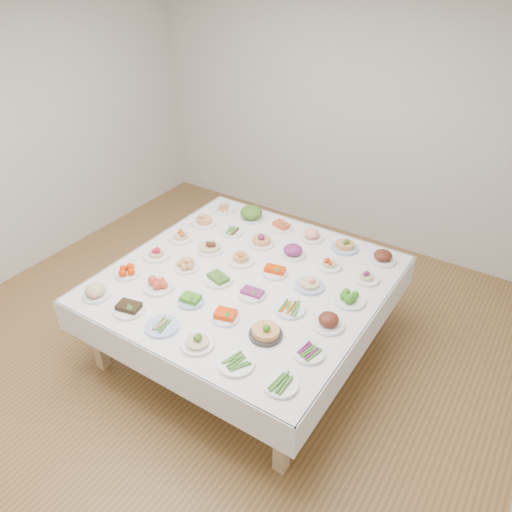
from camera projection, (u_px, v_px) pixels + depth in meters
The scene contains 38 objects.
room_envelope at pixel (207, 154), 3.49m from camera, with size 5.02×5.02×2.81m.
display_table at pixel (246, 284), 4.14m from camera, with size 2.16×2.16×0.75m.
dish_0 at pixel (95, 291), 3.86m from camera, with size 0.21×0.21×0.12m.
dish_1 at pixel (129, 306), 3.72m from camera, with size 0.24×0.24×0.11m.
dish_2 at pixel (162, 326), 3.58m from camera, with size 0.24×0.24×0.05m.
dish_3 at pixel (197, 340), 3.40m from camera, with size 0.22×0.22×0.12m.
dish_4 at pixel (236, 363), 3.27m from camera, with size 0.24×0.24×0.05m.
dish_5 at pixel (281, 384), 3.12m from camera, with size 0.22×0.22×0.05m.
dish_6 at pixel (127, 270), 4.12m from camera, with size 0.21×0.21×0.10m.
dish_7 at pixel (158, 283), 3.95m from camera, with size 0.24×0.24×0.11m.
dish_8 at pixel (191, 298), 3.81m from camera, with size 0.20×0.20×0.09m.
dish_9 at pixel (226, 315), 3.65m from camera, with size 0.20×0.20×0.09m.
dish_10 at pixel (266, 328), 3.48m from camera, with size 0.24×0.24×0.15m.
dish_11 at pixel (309, 353), 3.36m from camera, with size 0.21×0.21×0.05m.
dish_12 at pixel (156, 251), 4.33m from camera, with size 0.23×0.23×0.12m.
dish_13 at pixel (186, 264), 4.19m from camera, with size 0.20×0.20×0.10m.
dish_14 at pixel (218, 276), 4.03m from camera, with size 0.23×0.23×0.11m.
dish_15 at pixel (252, 292), 3.88m from camera, with size 0.21×0.21×0.09m.
dish_16 at pixel (290, 308), 3.74m from camera, with size 0.23×0.23×0.05m.
dish_17 at pixel (329, 320), 3.58m from camera, with size 0.23×0.23×0.12m.
dish_18 at pixel (181, 235), 4.58m from camera, with size 0.22×0.22×0.11m.
dish_19 at pixel (209, 244), 4.41m from camera, with size 0.24×0.24×0.14m.
dish_20 at pixel (241, 256), 4.27m from camera, with size 0.24×0.24×0.13m.
dish_21 at pixel (275, 270), 4.13m from camera, with size 0.22×0.22×0.10m.
dish_22 at pixel (310, 282), 3.97m from camera, with size 0.24×0.24×0.12m.
dish_23 at pixel (350, 297), 3.81m from camera, with size 0.24×0.24×0.11m.
dish_24 at pixel (204, 217), 4.80m from camera, with size 0.27×0.26×0.15m.
dish_25 at pixel (232, 232), 4.68m from camera, with size 0.21×0.21×0.05m.
dish_26 at pixel (261, 238), 4.49m from camera, with size 0.24×0.23×0.15m.
dish_27 at pixel (293, 249), 4.34m from camera, with size 0.22×0.22×0.14m.
dish_28 at pixel (329, 262), 4.21m from camera, with size 0.21×0.21×0.11m.
dish_29 at pixel (367, 276), 4.05m from camera, with size 0.21×0.21×0.10m.
dish_30 at pixel (224, 209), 5.06m from camera, with size 0.23×0.23×0.05m.
dish_31 at pixel (251, 213), 4.88m from camera, with size 0.22×0.22×0.14m.
dish_32 at pixel (281, 225), 4.75m from camera, with size 0.21×0.21×0.09m.
dish_33 at pixel (312, 234), 4.58m from camera, with size 0.21×0.21×0.11m.
dish_34 at pixel (345, 243), 4.43m from camera, with size 0.24×0.24×0.13m.
dish_35 at pixel (383, 255), 4.27m from camera, with size 0.23×0.23×0.14m.
Camera 1 is at (2.10, -2.58, 3.16)m, focal length 35.00 mm.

